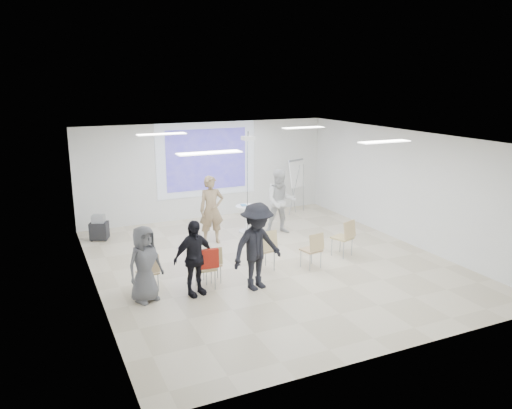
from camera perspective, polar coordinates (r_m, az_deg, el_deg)
name	(u,v)px	position (r m, az deg, el deg)	size (l,w,h in m)	color
floor	(270,264)	(12.11, 1.59, -6.82)	(8.00, 9.00, 0.10)	beige
ceiling	(271,135)	(11.38, 1.70, 7.92)	(8.00, 9.00, 0.10)	white
wall_back	(206,170)	(15.77, -5.71, 3.92)	(8.00, 0.10, 3.00)	silver
wall_left	(89,222)	(10.56, -18.50, -1.90)	(0.10, 9.00, 3.00)	silver
wall_right	(406,187)	(13.88, 16.82, 1.97)	(0.10, 9.00, 3.00)	silver
projection_halo	(207,159)	(15.65, -5.66, 5.14)	(3.20, 0.01, 2.30)	silver
projection_image	(207,160)	(15.63, -5.64, 5.14)	(2.60, 0.01, 1.90)	#3C33AF
pedestal_table	(247,217)	(14.24, -1.02, -1.47)	(0.76, 0.76, 0.81)	white
player_left	(211,205)	(13.24, -5.12, -0.10)	(0.76, 0.51, 2.07)	#967B5C
player_right	(281,198)	(14.07, 2.85, 0.72)	(0.98, 0.79, 2.04)	silver
controller_left	(214,191)	(13.45, -4.79, 1.58)	(0.04, 0.13, 0.04)	white
controller_right	(271,185)	(14.13, 1.75, 2.27)	(0.04, 0.12, 0.04)	white
chair_far_left	(149,270)	(10.53, -12.14, -7.35)	(0.45, 0.47, 0.81)	tan
chair_left_mid	(206,266)	(10.48, -5.74, -6.97)	(0.45, 0.48, 0.88)	tan
chair_left_inner	(212,261)	(10.79, -5.00, -6.50)	(0.44, 0.47, 0.83)	tan
chair_center	(265,247)	(11.37, 1.05, -4.86)	(0.51, 0.54, 0.98)	tan
chair_right_inner	(313,248)	(11.60, 6.56, -4.91)	(0.48, 0.50, 0.87)	tan
chair_right_far	(345,235)	(12.49, 10.15, -3.46)	(0.57, 0.59, 0.94)	tan
red_jacket	(208,259)	(10.29, -5.46, -6.20)	(0.42, 0.10, 0.40)	#AA2115
laptop	(211,262)	(10.89, -5.11, -6.56)	(0.30, 0.22, 0.02)	black
audience_left	(194,253)	(10.12, -7.12, -5.48)	(1.05, 0.63, 1.81)	black
audience_mid	(257,241)	(10.29, 0.12, -4.18)	(1.36, 0.74, 2.10)	black
audience_outer	(144,260)	(10.03, -12.64, -6.15)	(0.84, 0.56, 1.73)	#5D5D62
flipchart_easel	(297,174)	(16.17, 4.67, 3.51)	(0.72, 0.58, 1.78)	#92949A
av_cart	(99,228)	(14.29, -17.49, -2.62)	(0.57, 0.52, 0.70)	black
ceiling_projector	(248,143)	(12.80, -0.89, 6.99)	(0.30, 0.25, 3.00)	white
fluor_panel_nw	(162,134)	(12.57, -10.73, 7.91)	(1.20, 0.30, 0.02)	white
fluor_panel_ne	(303,128)	(14.08, 5.43, 8.74)	(1.20, 0.30, 0.02)	white
fluor_panel_sw	(209,153)	(9.24, -5.36, 5.90)	(1.20, 0.30, 0.02)	white
fluor_panel_se	(384,142)	(11.20, 14.46, 6.97)	(1.20, 0.30, 0.02)	white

